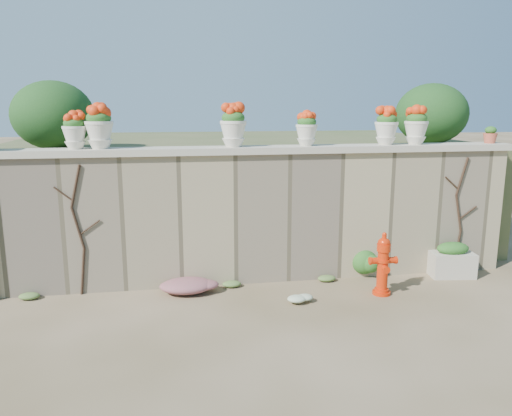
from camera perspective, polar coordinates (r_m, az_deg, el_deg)
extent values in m
plane|color=brown|center=(6.40, 3.45, -13.45)|extent=(80.00, 80.00, 0.00)
cube|color=#998A66|center=(7.74, 0.54, -1.09)|extent=(8.00, 0.40, 2.00)
cube|color=#B7B09B|center=(7.58, 0.55, 6.67)|extent=(8.10, 0.52, 0.10)
cube|color=#384C23|center=(10.85, -2.46, 2.62)|extent=(9.00, 6.00, 2.00)
ellipsoid|color=#143814|center=(8.83, -22.17, 9.79)|extent=(1.30, 1.30, 1.10)
ellipsoid|color=#143814|center=(9.85, 19.42, 10.11)|extent=(1.30, 1.30, 1.10)
cylinder|color=black|center=(7.70, -19.18, -6.85)|extent=(0.12, 0.04, 0.70)
cylinder|color=black|center=(7.53, -19.70, -2.15)|extent=(0.17, 0.04, 0.61)
cylinder|color=black|center=(7.42, -19.94, 2.35)|extent=(0.18, 0.04, 0.61)
cylinder|color=black|center=(7.51, -18.46, -2.12)|extent=(0.30, 0.02, 0.22)
cylinder|color=black|center=(7.47, -21.21, 1.54)|extent=(0.25, 0.02, 0.21)
cylinder|color=black|center=(8.86, 21.96, -4.64)|extent=(0.12, 0.04, 0.70)
cylinder|color=black|center=(8.70, 22.14, -0.54)|extent=(0.17, 0.04, 0.61)
cylinder|color=black|center=(8.61, 22.51, 3.37)|extent=(0.18, 0.04, 0.61)
cylinder|color=black|center=(8.79, 23.06, -0.49)|extent=(0.30, 0.02, 0.22)
cylinder|color=black|center=(8.53, 21.46, 2.70)|extent=(0.25, 0.02, 0.21)
cylinder|color=red|center=(7.62, 14.13, -9.35)|extent=(0.26, 0.26, 0.05)
cylinder|color=red|center=(7.51, 14.27, -6.85)|extent=(0.16, 0.16, 0.58)
cylinder|color=red|center=(7.46, 14.32, -5.83)|extent=(0.20, 0.20, 0.04)
cylinder|color=red|center=(7.41, 14.40, -4.39)|extent=(0.20, 0.20, 0.11)
ellipsoid|color=red|center=(7.38, 14.43, -3.69)|extent=(0.18, 0.18, 0.13)
cylinder|color=red|center=(7.36, 14.46, -3.13)|extent=(0.07, 0.07, 0.09)
cylinder|color=red|center=(7.42, 13.37, -5.89)|extent=(0.14, 0.10, 0.09)
cylinder|color=red|center=(7.51, 15.26, -5.77)|extent=(0.14, 0.10, 0.09)
cylinder|color=red|center=(7.40, 14.56, -6.76)|extent=(0.09, 0.10, 0.08)
cube|color=#B7B09B|center=(8.67, 21.45, -6.01)|extent=(0.73, 0.49, 0.40)
ellipsoid|color=#1E5119|center=(8.59, 21.58, -4.32)|extent=(0.56, 0.39, 0.20)
ellipsoid|color=#1E5119|center=(8.19, 13.10, -5.94)|extent=(0.58, 0.52, 0.55)
ellipsoid|color=#BA256D|center=(7.39, -7.42, -8.84)|extent=(1.00, 0.67, 0.27)
ellipsoid|color=white|center=(7.10, 5.07, -10.11)|extent=(0.46, 0.36, 0.16)
ellipsoid|color=#1E5119|center=(7.55, -20.10, 9.07)|extent=(0.29, 0.29, 0.17)
ellipsoid|color=red|center=(7.55, -20.14, 9.61)|extent=(0.25, 0.25, 0.18)
ellipsoid|color=#1E5119|center=(7.50, -17.54, 9.78)|extent=(0.35, 0.35, 0.21)
ellipsoid|color=red|center=(7.50, -17.59, 10.45)|extent=(0.30, 0.30, 0.22)
ellipsoid|color=#1E5119|center=(7.49, -2.62, 10.27)|extent=(0.34, 0.34, 0.21)
ellipsoid|color=red|center=(7.49, -2.63, 10.92)|extent=(0.30, 0.30, 0.21)
ellipsoid|color=#1E5119|center=(7.71, 5.82, 9.75)|extent=(0.29, 0.29, 0.17)
ellipsoid|color=red|center=(7.71, 5.83, 10.29)|extent=(0.25, 0.25, 0.18)
ellipsoid|color=#1E5119|center=(8.15, 14.72, 9.77)|extent=(0.31, 0.31, 0.19)
ellipsoid|color=red|center=(8.14, 14.75, 10.33)|extent=(0.28, 0.28, 0.20)
ellipsoid|color=#1E5119|center=(8.36, 17.89, 9.71)|extent=(0.32, 0.32, 0.19)
ellipsoid|color=red|center=(8.36, 17.92, 10.27)|extent=(0.28, 0.28, 0.20)
ellipsoid|color=#1E5119|center=(9.04, 25.24, 7.99)|extent=(0.18, 0.18, 0.13)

